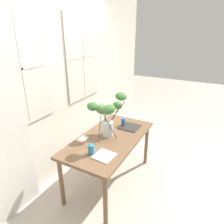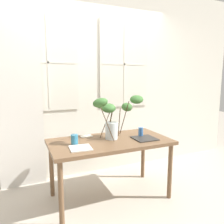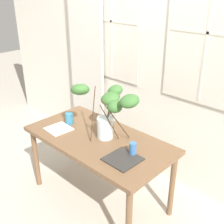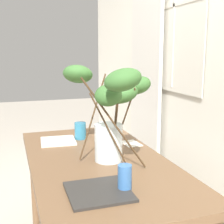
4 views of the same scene
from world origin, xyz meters
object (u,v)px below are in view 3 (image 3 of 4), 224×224
object	(u,v)px
vase_with_branches	(107,107)
drinking_glass_blue_left	(69,119)
plate_square_right	(123,159)
drinking_glass_blue_right	(133,149)
dining_table	(99,145)
plate_square_left	(59,129)

from	to	relation	value
vase_with_branches	drinking_glass_blue_left	size ratio (longest dim) A/B	6.32
vase_with_branches	plate_square_right	size ratio (longest dim) A/B	2.75
vase_with_branches	plate_square_right	world-z (taller)	vase_with_branches
drinking_glass_blue_right	vase_with_branches	bearing A→B (deg)	170.90
dining_table	plate_square_left	distance (m)	0.44
plate_square_right	drinking_glass_blue_right	bearing A→B (deg)	83.63
dining_table	plate_square_right	xyz separation A→B (m)	(0.41, -0.11, 0.08)
vase_with_branches	dining_table	bearing A→B (deg)	-138.10
dining_table	drinking_glass_blue_left	bearing A→B (deg)	-179.42
plate_square_left	plate_square_right	distance (m)	0.82
vase_with_branches	drinking_glass_blue_left	xyz separation A→B (m)	(-0.50, -0.06, -0.26)
vase_with_branches	plate_square_left	size ratio (longest dim) A/B	3.24
drinking_glass_blue_right	plate_square_left	world-z (taller)	drinking_glass_blue_right
dining_table	drinking_glass_blue_right	bearing A→B (deg)	0.02
dining_table	vase_with_branches	distance (m)	0.40
dining_table	drinking_glass_blue_right	world-z (taller)	drinking_glass_blue_right
dining_table	drinking_glass_blue_left	world-z (taller)	drinking_glass_blue_left
plate_square_right	drinking_glass_blue_left	bearing A→B (deg)	172.55
dining_table	drinking_glass_blue_right	distance (m)	0.44
dining_table	drinking_glass_blue_left	distance (m)	0.45
vase_with_branches	plate_square_left	bearing A→B (deg)	-155.49
vase_with_branches	plate_square_left	distance (m)	0.60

